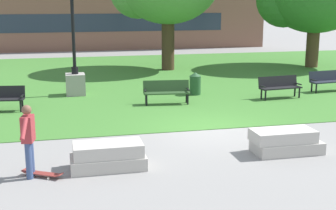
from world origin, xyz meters
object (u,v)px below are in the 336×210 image
Objects in this scene: concrete_block_center at (108,156)px; concrete_block_left at (285,142)px; person_skateboarder at (28,137)px; trash_bin at (195,83)px; park_bench_near_left at (166,91)px; lamp_post_left at (75,72)px; park_bench_far_right at (328,80)px; park_bench_far_left at (279,86)px; skateboard at (42,173)px.

concrete_block_center is 4.72m from concrete_block_left.
person_skateboarder is (-1.80, -0.18, 0.67)m from concrete_block_center.
trash_bin is (4.54, 8.10, 0.20)m from concrete_block_center.
lamp_post_left is (-3.40, 2.57, 0.46)m from park_bench_near_left.
person_skateboarder is 0.92× the size of park_bench_far_right.
park_bench_far_left is at bearing -162.18° from park_bench_far_right.
concrete_block_center is at bearing -139.37° from park_bench_far_left.
person_skateboarder is 11.72m from park_bench_far_left.
lamp_post_left is (-8.17, 2.58, 0.46)m from park_bench_far_left.
park_bench_far_right is at bearing 51.99° from concrete_block_left.
park_bench_far_left reaches higher than concrete_block_left.
lamp_post_left is (1.10, 9.44, 0.91)m from skateboard.
concrete_block_left is 6.57m from person_skateboarder.
park_bench_near_left is 1.00× the size of park_bench_far_right.
concrete_block_left is at bearing 1.56° from concrete_block_center.
park_bench_near_left is (2.95, 6.64, 0.23)m from concrete_block_center.
concrete_block_left is 1.01× the size of park_bench_far_right.
person_skateboarder reaches higher than trash_bin.
lamp_post_left is at bearing 92.78° from concrete_block_center.
person_skateboarder reaches higher than park_bench_near_left.
park_bench_far_left is (9.53, 6.80, -0.43)m from person_skateboarder.
park_bench_far_left is at bearing -17.52° from lamp_post_left.
lamp_post_left is at bearing 81.78° from person_skateboarder.
park_bench_far_left is (7.72, 6.63, 0.23)m from concrete_block_center.
skateboard is (0.26, -0.05, -0.89)m from person_skateboarder.
park_bench_far_right reaches higher than concrete_block_center.
concrete_block_left reaches higher than skateboard.
trash_bin is at bearing 155.12° from park_bench_far_left.
skateboard is 11.54m from park_bench_far_left.
person_skateboarder is at bearing -98.22° from lamp_post_left.
person_skateboarder reaches higher than skateboard.
lamp_post_left is at bearing 167.53° from trash_bin.
trash_bin is (-5.96, 0.58, -0.04)m from park_bench_far_right.
person_skateboarder is 8.32m from park_bench_near_left.
concrete_block_center is at bearing -144.39° from park_bench_far_right.
lamp_post_left reaches higher than skateboard.
skateboard is 0.53× the size of park_bench_far_right.
lamp_post_left is (-5.17, 9.08, 0.69)m from concrete_block_left.
park_bench_far_left is (9.27, 6.86, 0.45)m from skateboard.
concrete_block_left is 1.01× the size of park_bench_far_left.
park_bench_far_right is at bearing 35.61° from concrete_block_center.
park_bench_far_right is (5.78, 7.39, 0.23)m from concrete_block_left.
park_bench_near_left is at bearing 66.02° from concrete_block_center.
person_skateboarder reaches higher than park_bench_far_left.
concrete_block_center reaches higher than skateboard.
concrete_block_center is 7.27m from park_bench_near_left.
park_bench_near_left is 4.77m from park_bench_far_left.
person_skateboarder is 0.36× the size of lamp_post_left.
park_bench_near_left is at bearing 55.10° from person_skateboarder.
concrete_block_left is 10.47m from lamp_post_left.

